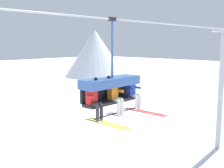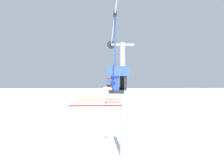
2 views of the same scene
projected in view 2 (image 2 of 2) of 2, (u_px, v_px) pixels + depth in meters
lift_tower_near at (122, 97)px, 15.35m from camera, size 0.36×1.88×8.21m
chairlift_chair at (117, 75)px, 7.83m from camera, size 2.36×0.74×3.12m
skier_red at (111, 83)px, 8.80m from camera, size 0.48×1.70×1.34m
skier_orange at (111, 83)px, 7.83m from camera, size 0.48×1.70×1.34m
skier_blue at (111, 85)px, 6.86m from camera, size 0.46×1.70×1.23m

